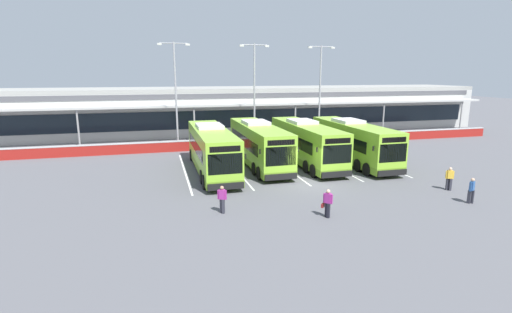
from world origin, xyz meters
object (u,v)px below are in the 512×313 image
at_px(coach_bus_leftmost, 212,150).
at_px(pedestrian_in_dark_coat, 449,178).
at_px(coach_bus_right_centre, 352,143).
at_px(lamp_post_east, 320,87).
at_px(pedestrian_child, 222,198).
at_px(lamp_post_west, 176,89).
at_px(coach_bus_left_centre, 259,145).
at_px(pedestrian_with_handbag, 327,203).
at_px(lamp_post_centre, 254,88).
at_px(pedestrian_near_bin, 472,190).
at_px(coach_bus_centre, 306,143).

relative_size(coach_bus_leftmost, pedestrian_in_dark_coat, 7.51).
xyz_separation_m(coach_bus_right_centre, lamp_post_east, (1.74, 11.23, 4.50)).
distance_m(coach_bus_right_centre, pedestrian_in_dark_coat, 9.67).
height_order(pedestrian_child, lamp_post_west, lamp_post_west).
bearing_deg(pedestrian_in_dark_coat, lamp_post_east, 91.44).
xyz_separation_m(coach_bus_left_centre, pedestrian_in_dark_coat, (10.71, -10.45, -0.91)).
height_order(pedestrian_with_handbag, pedestrian_child, same).
xyz_separation_m(pedestrian_child, lamp_post_west, (-1.28, 20.22, 5.42)).
bearing_deg(pedestrian_in_dark_coat, coach_bus_right_centre, 103.54).
height_order(pedestrian_with_handbag, lamp_post_west, lamp_post_west).
height_order(pedestrian_child, lamp_post_centre, lamp_post_centre).
xyz_separation_m(pedestrian_near_bin, lamp_post_west, (-16.39, 22.53, 5.42)).
bearing_deg(coach_bus_left_centre, pedestrian_child, -115.33).
bearing_deg(pedestrian_in_dark_coat, pedestrian_with_handbag, -166.58).
bearing_deg(coach_bus_right_centre, coach_bus_leftmost, -178.95).
relative_size(lamp_post_centre, lamp_post_east, 1.00).
relative_size(pedestrian_in_dark_coat, lamp_post_west, 0.15).
xyz_separation_m(lamp_post_west, lamp_post_east, (16.56, 0.67, 0.00)).
xyz_separation_m(coach_bus_left_centre, lamp_post_east, (10.19, 10.14, 4.50)).
bearing_deg(coach_bus_centre, pedestrian_near_bin, -65.32).
xyz_separation_m(coach_bus_leftmost, pedestrian_child, (-0.81, -9.43, -0.91)).
xyz_separation_m(pedestrian_with_handbag, lamp_post_centre, (1.66, 22.40, 5.43)).
height_order(pedestrian_in_dark_coat, lamp_post_centre, lamp_post_centre).
distance_m(coach_bus_right_centre, lamp_post_centre, 13.15).
bearing_deg(lamp_post_west, coach_bus_left_centre, -56.10).
relative_size(coach_bus_leftmost, pedestrian_near_bin, 7.51).
height_order(pedestrian_child, lamp_post_east, lamp_post_east).
bearing_deg(pedestrian_child, coach_bus_left_centre, 64.67).
xyz_separation_m(coach_bus_right_centre, pedestrian_with_handbag, (-8.00, -11.81, -0.93)).
height_order(coach_bus_left_centre, coach_bus_right_centre, same).
height_order(coach_bus_centre, pedestrian_with_handbag, coach_bus_centre).
xyz_separation_m(coach_bus_centre, pedestrian_child, (-9.31, -10.33, -0.91)).
relative_size(lamp_post_west, lamp_post_centre, 1.00).
bearing_deg(lamp_post_east, pedestrian_with_handbag, -112.91).
distance_m(coach_bus_leftmost, pedestrian_with_handbag, 12.54).
xyz_separation_m(pedestrian_near_bin, lamp_post_east, (0.17, 23.19, 5.42)).
relative_size(coach_bus_leftmost, lamp_post_east, 1.11).
bearing_deg(coach_bus_centre, pedestrian_with_handbag, -106.80).
xyz_separation_m(coach_bus_centre, pedestrian_in_dark_coat, (6.49, -10.03, -0.91)).
relative_size(pedestrian_with_handbag, pedestrian_near_bin, 1.00).
relative_size(coach_bus_centre, lamp_post_east, 1.11).
bearing_deg(lamp_post_east, coach_bus_centre, -119.48).
relative_size(pedestrian_near_bin, lamp_post_centre, 0.15).
height_order(coach_bus_right_centre, lamp_post_centre, lamp_post_centre).
xyz_separation_m(coach_bus_right_centre, lamp_post_centre, (-6.34, 10.60, 4.50)).
height_order(coach_bus_left_centre, coach_bus_centre, same).
height_order(coach_bus_leftmost, coach_bus_right_centre, same).
bearing_deg(pedestrian_with_handbag, pedestrian_child, 158.87).
height_order(coach_bus_centre, pedestrian_in_dark_coat, coach_bus_centre).
height_order(coach_bus_right_centre, pedestrian_in_dark_coat, coach_bus_right_centre).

